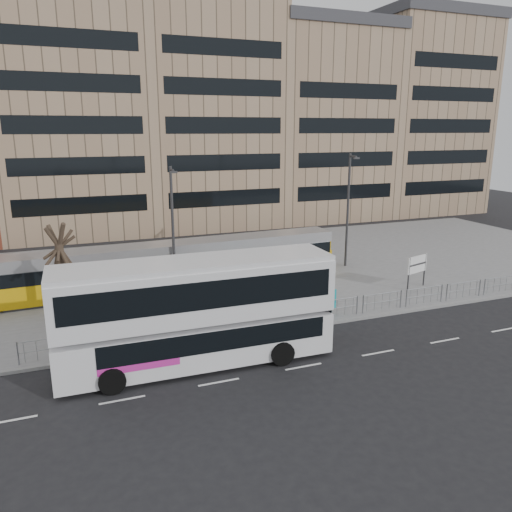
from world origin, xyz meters
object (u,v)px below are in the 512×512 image
object	(u,v)px
lamp_post_east	(348,206)
lamp_post_west	(173,225)
station_sign	(417,266)
traffic_light_west	(166,295)
tram	(160,266)
pedestrian	(144,308)
ad_panel	(331,300)
double_decker_bus	(197,309)
bare_tree	(56,220)

from	to	relation	value
lamp_post_east	lamp_post_west	bearing A→B (deg)	-173.21
station_sign	traffic_light_west	distance (m)	17.01
tram	traffic_light_west	size ratio (longest dim) A/B	8.17
tram	pedestrian	bearing A→B (deg)	-111.16
ad_panel	traffic_light_west	distance (m)	9.31
double_decker_bus	pedestrian	world-z (taller)	double_decker_bus
station_sign	pedestrian	xyz separation A→B (m)	(-17.92, 0.04, -0.59)
ad_panel	traffic_light_west	size ratio (longest dim) A/B	0.46
tram	lamp_post_west	size ratio (longest dim) A/B	3.13
station_sign	lamp_post_west	bearing A→B (deg)	146.17
double_decker_bus	pedestrian	xyz separation A→B (m)	(-1.60, 5.39, -1.57)
station_sign	lamp_post_east	world-z (taller)	lamp_post_east
tram	bare_tree	bearing A→B (deg)	-147.96
tram	bare_tree	world-z (taller)	bare_tree
lamp_post_east	bare_tree	distance (m)	20.91
pedestrian	double_decker_bus	bearing A→B (deg)	-170.28
ad_panel	traffic_light_west	xyz separation A→B (m)	(-9.19, 0.94, 1.14)
tram	pedestrian	size ratio (longest dim) A/B	13.56
tram	lamp_post_west	distance (m)	3.31
ad_panel	lamp_post_west	distance (m)	10.90
tram	ad_panel	distance (m)	11.78
bare_tree	lamp_post_east	bearing A→B (deg)	12.31
lamp_post_west	lamp_post_east	bearing A→B (deg)	6.79
station_sign	ad_panel	world-z (taller)	station_sign
double_decker_bus	tram	size ratio (longest dim) A/B	0.49
lamp_post_west	bare_tree	world-z (taller)	lamp_post_west
traffic_light_west	bare_tree	bearing A→B (deg)	130.42
double_decker_bus	traffic_light_west	xyz separation A→B (m)	(-0.63, 4.00, -0.53)
ad_panel	lamp_post_east	bearing A→B (deg)	45.11
ad_panel	traffic_light_west	world-z (taller)	traffic_light_west
ad_panel	lamp_post_east	world-z (taller)	lamp_post_east
double_decker_bus	lamp_post_west	xyz separation A→B (m)	(1.15, 10.21, 1.92)
double_decker_bus	ad_panel	bearing A→B (deg)	20.69
double_decker_bus	tram	xyz separation A→B (m)	(0.45, 11.58, -1.01)
traffic_light_west	bare_tree	size ratio (longest dim) A/B	0.40
traffic_light_west	lamp_post_west	distance (m)	6.90
station_sign	lamp_post_west	size ratio (longest dim) A/B	0.27
ad_panel	lamp_post_east	distance (m)	11.45
double_decker_bus	station_sign	world-z (taller)	double_decker_bus
station_sign	pedestrian	size ratio (longest dim) A/B	1.18
traffic_light_west	tram	bearing A→B (deg)	66.73
double_decker_bus	ad_panel	world-z (taller)	double_decker_bus
traffic_light_west	bare_tree	world-z (taller)	bare_tree
pedestrian	lamp_post_east	xyz separation A→B (m)	(16.44, 6.45, 3.72)
lamp_post_west	ad_panel	bearing A→B (deg)	-43.99
ad_panel	station_sign	bearing A→B (deg)	7.13
double_decker_bus	lamp_post_east	size ratio (longest dim) A/B	1.44
double_decker_bus	ad_panel	xyz separation A→B (m)	(8.56, 3.06, -1.67)
double_decker_bus	bare_tree	size ratio (longest dim) A/B	1.60
double_decker_bus	station_sign	distance (m)	17.20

